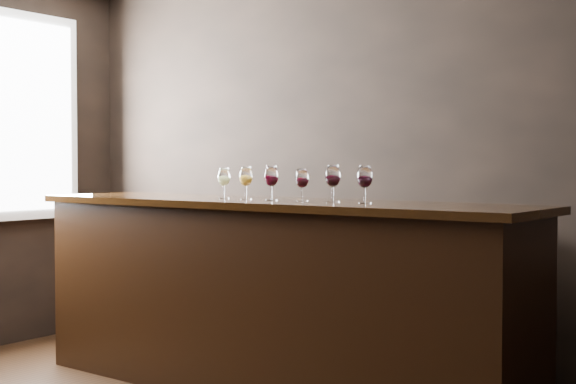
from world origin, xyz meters
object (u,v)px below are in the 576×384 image
Objects in this scene: back_bar_shelf at (290,290)px; glass_red_c at (333,177)px; glass_amber at (246,177)px; glass_red_a at (271,177)px; glass_red_b at (302,179)px; bar_counter at (269,301)px; glass_red_d at (365,178)px; glass_white at (224,178)px.

glass_red_c reaches higher than back_bar_shelf.
glass_amber is 0.20m from glass_red_a.
glass_red_b is (0.60, -0.70, 0.78)m from back_bar_shelf.
glass_red_d is (0.66, -0.00, 0.74)m from bar_counter.
glass_red_d is at bearing 1.81° from glass_red_b.
bar_counter is at bearing -63.40° from back_bar_shelf.
bar_counter is 16.88× the size of glass_white.
back_bar_shelf is 1.30m from glass_red_c.
glass_amber is at bearing -177.63° from glass_red_c.
glass_white reaches higher than bar_counter.
glass_red_a is (0.40, -0.04, 0.01)m from glass_white.
bar_counter is 15.36× the size of glass_red_c.
glass_amber reaches higher than back_bar_shelf.
glass_red_b is (0.22, 0.00, -0.01)m from glass_red_a.
glass_white is 0.62m from glass_red_b.
bar_counter is 17.05× the size of glass_red_b.
glass_red_d is at bearing 1.14° from bar_counter.
glass_white reaches higher than glass_red_b.
glass_red_a reaches higher than glass_amber.
glass_red_a is at bearing -175.12° from glass_red_c.
glass_red_c is at bearing 2.37° from glass_amber.
glass_amber is at bearing -7.40° from glass_white.
glass_red_c is (0.41, 0.04, 0.00)m from glass_red_a.
glass_white is at bearing 179.97° from glass_red_c.
bar_counter is at bearing 151.24° from glass_red_a.
bar_counter is 0.74m from glass_red_a.
glass_red_d is (0.83, 0.01, 0.00)m from glass_amber.
glass_red_c is at bearing 3.49° from bar_counter.
glass_white is 0.20m from glass_amber.
glass_red_a is 1.08× the size of glass_red_b.
glass_red_a is at bearing -27.39° from bar_counter.
glass_red_c is 1.02× the size of glass_red_d.
back_bar_shelf is at bearing 87.90° from glass_white.
back_bar_shelf is at bearing 118.18° from glass_red_a.
glass_red_c is at bearing -0.03° from glass_white.
glass_red_a is at bearing -61.82° from back_bar_shelf.
glass_red_b is 0.90× the size of glass_red_c.
glass_red_b is at bearing -0.91° from glass_amber.
glass_red_d reaches higher than back_bar_shelf.
glass_amber is 0.95× the size of glass_red_c.
glass_red_d is at bearing -4.97° from glass_red_c.
back_bar_shelf is 1.12m from glass_red_a.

